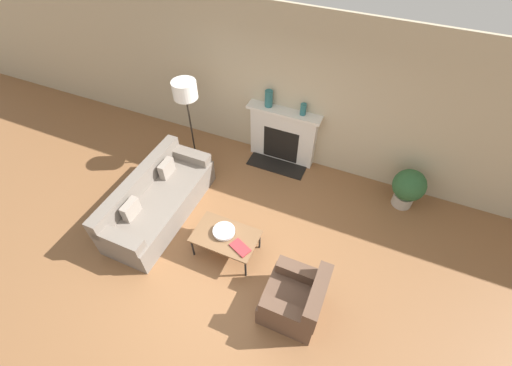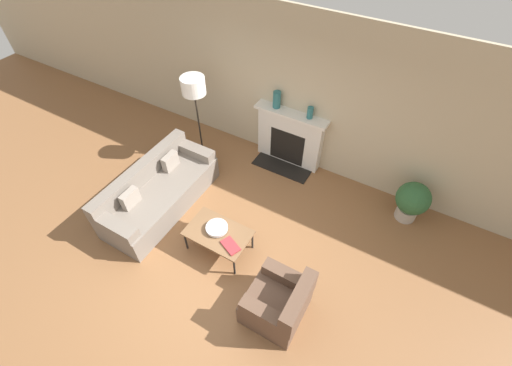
% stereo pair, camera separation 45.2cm
% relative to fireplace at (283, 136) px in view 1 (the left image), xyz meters
% --- Properties ---
extents(ground_plane, '(18.00, 18.00, 0.00)m').
position_rel_fireplace_xyz_m(ground_plane, '(0.04, -2.64, -0.56)').
color(ground_plane, brown).
extents(wall_back, '(18.00, 0.06, 2.90)m').
position_rel_fireplace_xyz_m(wall_back, '(0.04, 0.14, 0.89)').
color(wall_back, '#BCAD8E').
rests_on(wall_back, ground_plane).
extents(fireplace, '(1.39, 0.59, 1.14)m').
position_rel_fireplace_xyz_m(fireplace, '(0.00, 0.00, 0.00)').
color(fireplace, silver).
rests_on(fireplace, ground_plane).
extents(couch, '(0.90, 2.19, 0.79)m').
position_rel_fireplace_xyz_m(couch, '(-1.43, -2.15, -0.25)').
color(couch, slate).
rests_on(couch, ground_plane).
extents(armchair_near, '(0.77, 0.78, 0.83)m').
position_rel_fireplace_xyz_m(armchair_near, '(1.27, -2.87, -0.24)').
color(armchair_near, brown).
rests_on(armchair_near, ground_plane).
extents(coffee_table, '(0.98, 0.61, 0.43)m').
position_rel_fireplace_xyz_m(coffee_table, '(-0.02, -2.40, -0.16)').
color(coffee_table, brown).
rests_on(coffee_table, ground_plane).
extents(bowl, '(0.34, 0.34, 0.07)m').
position_rel_fireplace_xyz_m(bowl, '(-0.06, -2.36, -0.09)').
color(bowl, silver).
rests_on(bowl, coffee_table).
extents(book, '(0.35, 0.28, 0.02)m').
position_rel_fireplace_xyz_m(book, '(0.28, -2.51, -0.12)').
color(book, '#9E2D33').
rests_on(book, coffee_table).
extents(floor_lamp, '(0.42, 0.42, 1.76)m').
position_rel_fireplace_xyz_m(floor_lamp, '(-1.53, -0.75, 0.97)').
color(floor_lamp, black).
rests_on(floor_lamp, ground_plane).
extents(mantel_vase_left, '(0.14, 0.14, 0.31)m').
position_rel_fireplace_xyz_m(mantel_vase_left, '(-0.31, 0.01, 0.74)').
color(mantel_vase_left, '#28666B').
rests_on(mantel_vase_left, fireplace).
extents(mantel_vase_center_left, '(0.11, 0.11, 0.21)m').
position_rel_fireplace_xyz_m(mantel_vase_center_left, '(0.34, 0.01, 0.69)').
color(mantel_vase_center_left, '#28666B').
rests_on(mantel_vase_center_left, fireplace).
extents(potted_plant, '(0.55, 0.55, 0.76)m').
position_rel_fireplace_xyz_m(potted_plant, '(2.39, -0.29, -0.13)').
color(potted_plant, '#B2A899').
rests_on(potted_plant, ground_plane).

